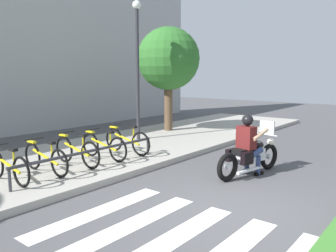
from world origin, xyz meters
name	(u,v)px	position (x,y,z in m)	size (l,w,h in m)	color
ground_plane	(221,210)	(0.00, 0.00, 0.00)	(48.00, 48.00, 0.00)	#4C4C4F
sidewalk	(61,162)	(0.00, 4.77, 0.07)	(24.00, 4.40, 0.15)	#A8A399
crosswalk_stripe_2	(172,239)	(-1.38, 0.00, 0.00)	(2.80, 0.40, 0.01)	white
crosswalk_stripe_3	(132,224)	(-1.38, 0.80, 0.00)	(2.80, 0.40, 0.01)	white
crosswalk_stripe_4	(99,212)	(-1.38, 1.60, 0.00)	(2.80, 0.40, 0.01)	white
motorcycle	(250,156)	(2.28, 0.56, 0.46)	(2.17, 0.82, 1.23)	black
rider	(248,141)	(2.21, 0.58, 0.83)	(0.70, 0.62, 1.44)	#591919
bicycle_0	(8,166)	(-1.78, 3.92, 0.50)	(0.48, 1.65, 0.75)	black
bicycle_1	(45,158)	(-0.95, 3.92, 0.50)	(0.48, 1.68, 0.76)	black
bicycle_2	(77,151)	(-0.11, 3.92, 0.51)	(0.48, 1.68, 0.80)	black
bicycle_3	(104,146)	(0.73, 3.92, 0.50)	(0.48, 1.70, 0.77)	black
bicycle_4	(127,141)	(1.57, 3.92, 0.52)	(0.48, 1.71, 0.80)	black
bike_rack	(91,152)	(-0.11, 3.37, 0.57)	(3.95, 0.07, 0.49)	#333338
street_lamp	(137,60)	(3.33, 5.17, 2.82)	(0.28, 0.28, 4.70)	#2D2D33
tree_near_rack	(168,59)	(5.46, 5.57, 2.92)	(2.42, 2.42, 4.15)	brown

